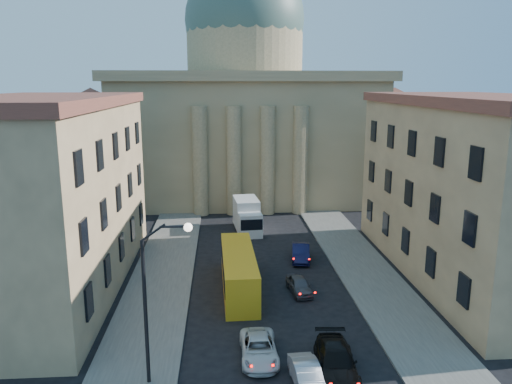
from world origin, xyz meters
The scene contains 13 objects.
sidewalk_left centered at (-8.50, 18.00, 0.07)m, with size 5.00×60.00×0.15m, color #504F49.
sidewalk_right centered at (8.50, 18.00, 0.07)m, with size 5.00×60.00×0.15m, color #504F49.
church centered at (0.00, 55.47, 11.88)m, with size 68.02×28.76×36.60m.
building_left centered at (-17.00, 22.00, 7.42)m, with size 11.60×26.60×14.70m.
building_right centered at (17.00, 22.00, 7.42)m, with size 11.60×26.60×14.70m.
street_lamp centered at (-6.97, 8.00, 5.29)m, with size 2.62×0.44×8.83m.
car_right_near centered at (0.80, 7.13, 0.64)m, with size 1.36×3.89×1.28m, color #9DA0A4.
car_left_mid centered at (-1.50, 10.07, 0.63)m, with size 2.08×4.52×1.26m, color silver.
car_right_mid centered at (2.60, 8.27, 0.75)m, with size 2.09×5.15×1.50m, color black.
car_right_far centered at (2.26, 19.14, 0.61)m, with size 1.45×3.60×1.23m, color #49484D.
car_right_distant centered at (3.50, 26.20, 0.72)m, with size 1.52×4.36×1.43m, color black.
city_bus centered at (-2.29, 20.05, 1.59)m, with size 2.67×10.55×2.96m.
box_truck centered at (-0.81, 35.68, 1.60)m, with size 2.95×6.33×3.38m.
Camera 1 is at (-3.50, -15.97, 15.61)m, focal length 35.00 mm.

